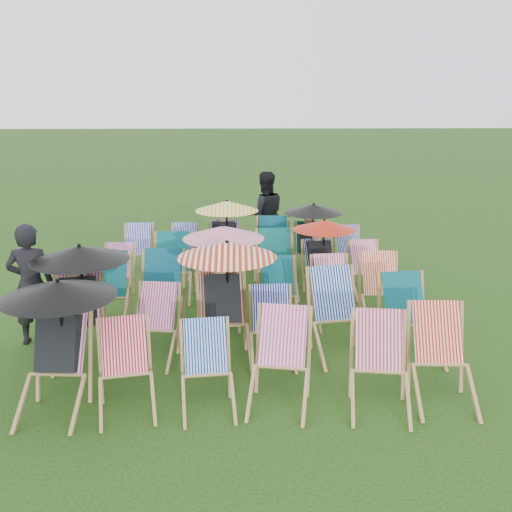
{
  "coord_description": "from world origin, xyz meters",
  "views": [
    {
      "loc": [
        -0.12,
        -7.57,
        3.14
      ],
      "look_at": [
        0.14,
        0.36,
        0.9
      ],
      "focal_mm": 40.0,
      "sensor_mm": 36.0,
      "label": 1
    }
  ],
  "objects_px": {
    "deckchair_0": "(55,344)",
    "deckchair_5": "(443,359)",
    "deckchair_29": "(352,251)",
    "person_rear": "(265,215)",
    "person_left": "(31,285)"
  },
  "relations": [
    {
      "from": "deckchair_0",
      "to": "deckchair_5",
      "type": "distance_m",
      "value": 4.0
    },
    {
      "from": "deckchair_29",
      "to": "person_rear",
      "type": "bearing_deg",
      "value": 134.0
    },
    {
      "from": "deckchair_0",
      "to": "deckchair_29",
      "type": "height_order",
      "value": "deckchair_0"
    },
    {
      "from": "deckchair_5",
      "to": "person_rear",
      "type": "xyz_separation_m",
      "value": [
        -1.6,
        5.74,
        0.37
      ]
    },
    {
      "from": "deckchair_0",
      "to": "person_rear",
      "type": "xyz_separation_m",
      "value": [
        2.39,
        5.76,
        0.14
      ]
    },
    {
      "from": "deckchair_0",
      "to": "deckchair_5",
      "type": "height_order",
      "value": "deckchair_0"
    },
    {
      "from": "deckchair_0",
      "to": "deckchair_29",
      "type": "xyz_separation_m",
      "value": [
        3.91,
        4.56,
        -0.31
      ]
    },
    {
      "from": "person_left",
      "to": "deckchair_5",
      "type": "bearing_deg",
      "value": 158.15
    },
    {
      "from": "deckchair_29",
      "to": "person_left",
      "type": "relative_size",
      "value": 0.52
    },
    {
      "from": "person_left",
      "to": "deckchair_0",
      "type": "bearing_deg",
      "value": 112.88
    },
    {
      "from": "person_rear",
      "to": "deckchair_5",
      "type": "bearing_deg",
      "value": 96.31
    },
    {
      "from": "deckchair_0",
      "to": "deckchair_5",
      "type": "xyz_separation_m",
      "value": [
        3.99,
        0.02,
        -0.23
      ]
    },
    {
      "from": "deckchair_0",
      "to": "person_rear",
      "type": "distance_m",
      "value": 6.24
    },
    {
      "from": "deckchair_29",
      "to": "person_rear",
      "type": "relative_size",
      "value": 0.48
    },
    {
      "from": "deckchair_29",
      "to": "deckchair_5",
      "type": "bearing_deg",
      "value": -96.72
    }
  ]
}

